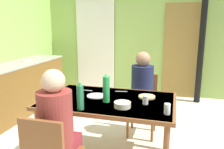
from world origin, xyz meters
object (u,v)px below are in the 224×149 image
at_px(water_bottle_green_far, 106,89).
at_px(serving_bowl_center, 122,105).
at_px(person_near_diner, 56,118).
at_px(water_bottle_green_near, 80,97).
at_px(chair_far_diner, 143,100).
at_px(dining_table, 108,105).
at_px(kitchen_counter, 16,89).
at_px(person_far_diner, 142,84).

height_order(water_bottle_green_far, serving_bowl_center, water_bottle_green_far).
distance_m(person_near_diner, water_bottle_green_near, 0.34).
relative_size(chair_far_diner, water_bottle_green_near, 3.13).
bearing_deg(chair_far_diner, dining_table, 71.01).
bearing_deg(dining_table, kitchen_counter, 154.13).
bearing_deg(serving_bowl_center, water_bottle_green_far, 150.81).
distance_m(dining_table, person_far_diner, 0.74).
bearing_deg(person_far_diner, person_near_diner, 67.81).
height_order(person_near_diner, water_bottle_green_near, person_near_diner).
bearing_deg(person_near_diner, water_bottle_green_near, 72.56).
xyz_separation_m(dining_table, serving_bowl_center, (0.21, -0.21, 0.10)).
height_order(person_near_diner, water_bottle_green_far, person_near_diner).
bearing_deg(dining_table, person_far_diner, 67.54).
relative_size(chair_far_diner, person_far_diner, 1.13).
xyz_separation_m(dining_table, water_bottle_green_near, (-0.18, -0.37, 0.20)).
distance_m(kitchen_counter, serving_bowl_center, 2.51).
bearing_deg(serving_bowl_center, kitchen_counter, 151.97).
relative_size(person_far_diner, water_bottle_green_far, 2.45).
xyz_separation_m(dining_table, person_near_diner, (-0.27, -0.68, 0.09)).
xyz_separation_m(dining_table, chair_far_diner, (0.28, 0.81, -0.19)).
relative_size(person_near_diner, serving_bowl_center, 4.53).
bearing_deg(serving_bowl_center, person_far_diner, 85.32).
relative_size(kitchen_counter, water_bottle_green_near, 8.47).
bearing_deg(water_bottle_green_near, person_near_diner, -107.44).
relative_size(kitchen_counter, person_near_diner, 3.06).
xyz_separation_m(kitchen_counter, person_far_diner, (2.27, -0.29, 0.33)).
bearing_deg(kitchen_counter, chair_far_diner, -3.84).
bearing_deg(serving_bowl_center, person_near_diner, -135.48).
relative_size(dining_table, serving_bowl_center, 8.60).
bearing_deg(chair_far_diner, person_far_diner, 90.00).
bearing_deg(kitchen_counter, water_bottle_green_far, -27.91).
bearing_deg(chair_far_diner, kitchen_counter, -3.84).
xyz_separation_m(kitchen_counter, serving_bowl_center, (2.20, -1.17, 0.34)).
bearing_deg(kitchen_counter, serving_bowl_center, -28.03).
relative_size(kitchen_counter, chair_far_diner, 2.70).
xyz_separation_m(person_near_diner, person_far_diner, (0.55, 1.35, 0.00)).
distance_m(chair_far_diner, water_bottle_green_far, 1.03).
distance_m(dining_table, person_near_diner, 0.74).
xyz_separation_m(dining_table, person_far_diner, (0.28, 0.68, 0.09)).
distance_m(water_bottle_green_near, water_bottle_green_far, 0.33).
relative_size(dining_table, person_far_diner, 1.90).
bearing_deg(person_near_diner, dining_table, 68.09).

